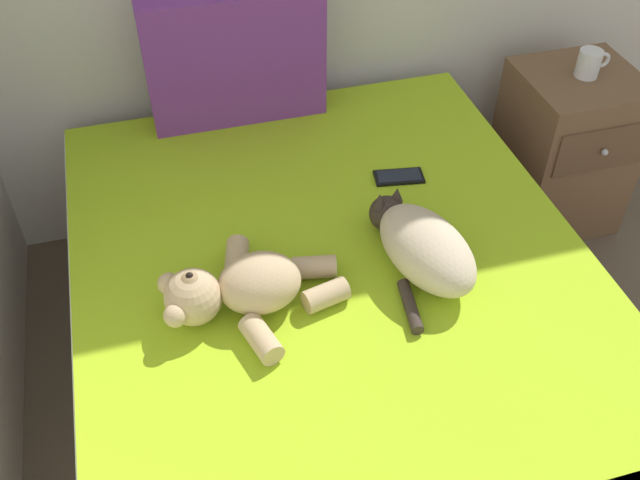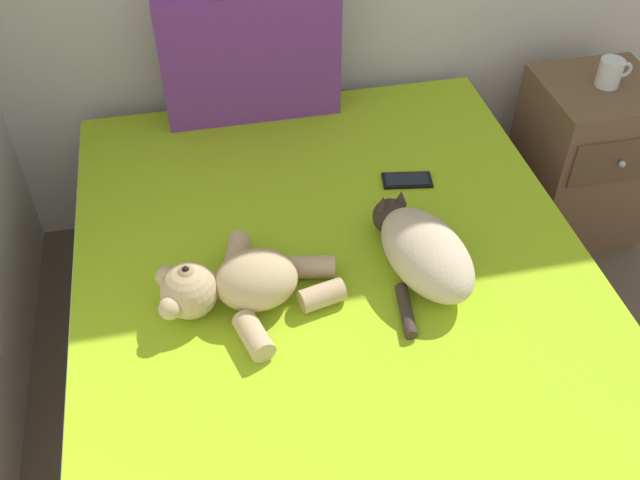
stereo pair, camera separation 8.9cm
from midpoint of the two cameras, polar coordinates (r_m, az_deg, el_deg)
name	(u,v)px [view 2 (the right image)]	position (r m, az deg, el deg)	size (l,w,h in m)	color
bed	(341,356)	(2.06, 2.90, -9.16)	(1.42, 1.93, 0.55)	brown
patterned_cushion	(250,54)	(2.38, -4.48, 14.46)	(0.57, 0.15, 0.43)	#72338C
cat	(422,250)	(1.87, 9.44, -0.84)	(0.26, 0.44, 0.15)	#C6B293
teddy_bear	(237,285)	(1.78, -5.13, -3.56)	(0.46, 0.41, 0.15)	tan
cell_phone	(407,180)	(2.19, 8.06, 4.69)	(0.16, 0.09, 0.01)	black
nightstand	(582,159)	(2.85, 20.89, 6.02)	(0.41, 0.42, 0.61)	brown
mug	(611,73)	(2.67, 22.92, 12.09)	(0.12, 0.08, 0.09)	silver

